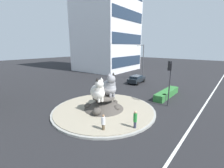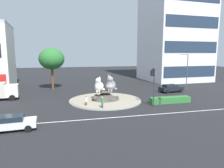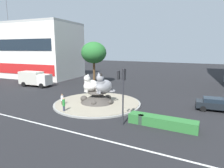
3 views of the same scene
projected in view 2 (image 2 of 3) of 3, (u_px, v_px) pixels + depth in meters
The scene contains 15 objects.
ground_plane at pixel (105, 101), 31.39m from camera, with size 160.00×160.00×0.00m, color black.
lane_centreline at pixel (120, 117), 23.43m from camera, with size 112.00×0.20×0.01m, color silver.
roundabout_island at pixel (105, 98), 31.32m from camera, with size 11.11×11.11×1.56m.
cat_statue_white at pixel (99, 86), 30.67m from camera, with size 2.25×2.46×2.41m.
cat_statue_grey at pixel (111, 85), 31.21m from camera, with size 2.34×2.67×2.64m.
traffic_light_mast at pixel (153, 79), 27.50m from camera, with size 0.71×0.60×5.29m.
office_tower at pixel (176, 14), 53.51m from camera, with size 16.26×15.30×35.22m.
clipped_hedge_strip at pixel (170, 100), 30.07m from camera, with size 6.20×1.20×0.90m, color #2D7033.
broadleaf_tree_behind_island at pixel (52, 59), 40.22m from camera, with size 5.01×5.01×8.37m.
streetlight_arm at pixel (186, 70), 39.51m from camera, with size 1.97×0.48×7.18m.
pedestrian_white_shirt at pixel (86, 101), 27.67m from camera, with size 0.33×0.33×1.58m.
pedestrian_green_shirt at pixel (102, 103), 26.32m from camera, with size 0.31×0.31×1.77m.
sedan_on_far_lane at pixel (171, 88), 38.30m from camera, with size 4.63×2.45×1.47m.
hatchback_near_shophouse at pixel (12, 123), 19.27m from camera, with size 4.39×2.19×1.46m.
litter_bin at pixel (159, 101), 29.26m from camera, with size 0.56×0.56×0.90m.
Camera 2 is at (-6.22, -30.01, 7.34)m, focal length 32.35 mm.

